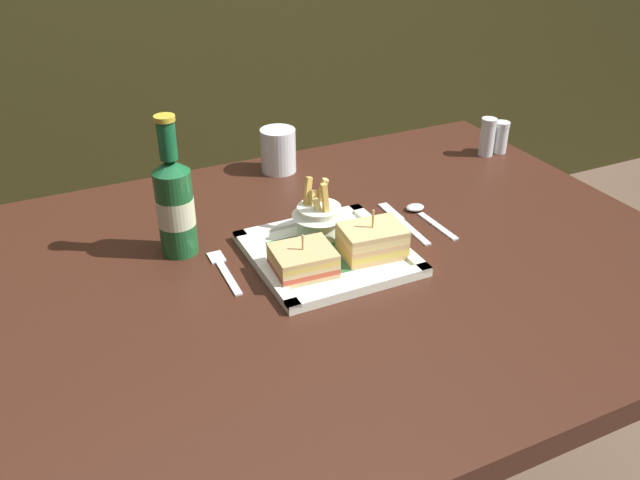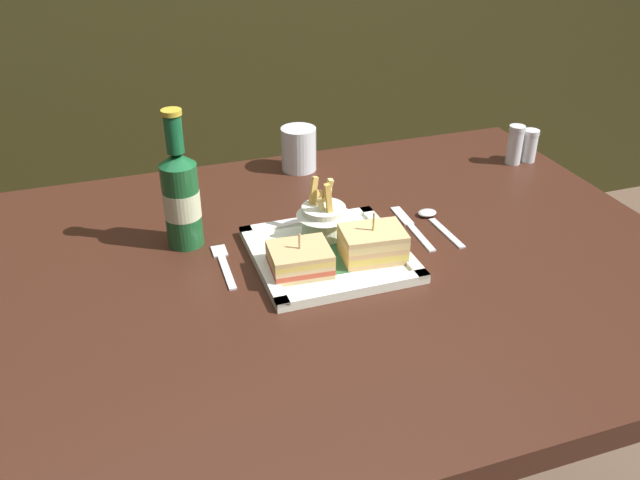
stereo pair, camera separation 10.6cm
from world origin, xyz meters
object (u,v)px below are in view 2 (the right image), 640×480
at_px(fries_cup, 324,215).
at_px(spoon, 433,218).
at_px(fork, 224,263).
at_px(dining_table, 311,324).
at_px(sandwich_half_right, 373,244).
at_px(beer_bottle, 181,196).
at_px(knife, 411,226).
at_px(water_glass, 299,151).
at_px(salt_shaker, 515,147).
at_px(sandwich_half_left, 300,259).
at_px(pepper_shaker, 529,147).
at_px(square_plate, 329,254).

relative_size(fries_cup, spoon, 0.76).
bearing_deg(fork, fries_cup, 6.34).
distance_m(dining_table, sandwich_half_right, 0.18).
distance_m(beer_bottle, knife, 0.41).
bearing_deg(sandwich_half_right, water_glass, 90.15).
distance_m(fries_cup, salt_shaker, 0.53).
bearing_deg(sandwich_half_left, pepper_shaker, 24.44).
bearing_deg(spoon, fork, -176.56).
bearing_deg(salt_shaker, fries_cup, -159.79).
bearing_deg(square_plate, dining_table, -162.32).
relative_size(dining_table, sandwich_half_right, 11.82).
bearing_deg(spoon, pepper_shaker, 29.07).
xyz_separation_m(fries_cup, water_glass, (0.05, 0.30, -0.01)).
distance_m(salt_shaker, pepper_shaker, 0.04).
distance_m(dining_table, square_plate, 0.13).
height_order(sandwich_half_right, salt_shaker, sandwich_half_right).
height_order(sandwich_half_left, spoon, sandwich_half_left).
height_order(square_plate, spoon, square_plate).
relative_size(beer_bottle, spoon, 1.69).
relative_size(sandwich_half_right, fork, 0.78).
bearing_deg(salt_shaker, water_glass, 164.96).
relative_size(knife, salt_shaker, 1.98).
height_order(dining_table, spoon, spoon).
bearing_deg(spoon, salt_shaker, 32.15).
bearing_deg(dining_table, fries_cup, 56.11).
distance_m(sandwich_half_left, fork, 0.13).
height_order(sandwich_half_left, fries_cup, fries_cup).
bearing_deg(dining_table, sandwich_half_right, -14.25).
distance_m(square_plate, water_glass, 0.36).
bearing_deg(fork, dining_table, -19.72).
bearing_deg(water_glass, fork, -125.44).
xyz_separation_m(square_plate, fries_cup, (0.01, 0.06, 0.04)).
bearing_deg(fork, sandwich_half_left, -34.00).
relative_size(square_plate, pepper_shaker, 3.48).
distance_m(beer_bottle, water_glass, 0.36).
relative_size(sandwich_half_right, knife, 0.64).
relative_size(fries_cup, fork, 0.78).
distance_m(beer_bottle, fork, 0.13).
bearing_deg(pepper_shaker, sandwich_half_right, -150.30).
distance_m(sandwich_half_left, beer_bottle, 0.23).
xyz_separation_m(square_plate, salt_shaker, (0.51, 0.24, 0.03)).
relative_size(dining_table, salt_shaker, 14.99).
height_order(fries_cup, knife, fries_cup).
bearing_deg(fries_cup, sandwich_half_left, -127.74).
relative_size(square_plate, knife, 1.47).
height_order(square_plate, fries_cup, fries_cup).
relative_size(square_plate, salt_shaker, 2.91).
bearing_deg(spoon, dining_table, -164.49).
bearing_deg(pepper_shaker, fries_cup, -161.10).
xyz_separation_m(fork, salt_shaker, (0.67, 0.20, 0.04)).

